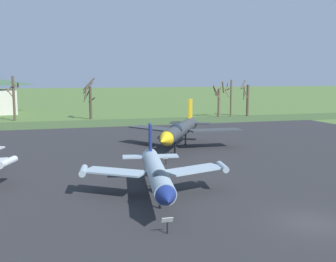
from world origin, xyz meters
TOP-DOWN VIEW (x-y plane):
  - ground_plane at (0.00, 0.00)m, footprint 600.00×600.00m
  - asphalt_apron at (0.00, 18.49)m, footprint 70.19×61.64m
  - grass_verge_strip at (0.00, 55.31)m, footprint 130.19×12.00m
  - jet_fighter_front_left at (0.04, 25.28)m, footprint 12.69×15.95m
  - info_placard_front_left at (-3.83, 17.75)m, footprint 0.53×0.30m
  - jet_fighter_rear_center at (-7.51, 7.34)m, footprint 11.11×13.56m
  - info_placard_rear_center at (-8.61, 0.82)m, footprint 0.65×0.25m
  - bare_tree_left_of_center at (-21.31, 64.59)m, footprint 2.51×2.53m
  - bare_tree_center at (-6.79, 63.56)m, footprint 2.58×2.18m
  - bare_tree_right_of_center at (20.14, 60.35)m, footprint 2.49×2.44m
  - bare_tree_far_right at (23.02, 60.50)m, footprint 2.36×2.64m
  - bare_tree_backdrop_extra at (26.85, 60.33)m, footprint 2.03×2.82m

SIDE VIEW (x-z plane):
  - ground_plane at x=0.00m, z-range 0.00..0.00m
  - asphalt_apron at x=0.00m, z-range 0.00..0.05m
  - grass_verge_strip at x=0.00m, z-range 0.00..0.06m
  - info_placard_front_left at x=-3.83m, z-range 0.11..1.04m
  - info_placard_rear_center at x=-8.61m, z-range 0.14..1.14m
  - jet_fighter_rear_center at x=-7.51m, z-range -0.41..4.31m
  - jet_fighter_front_left at x=0.04m, z-range -0.44..5.22m
  - bare_tree_backdrop_extra at x=26.85m, z-range -0.08..7.88m
  - bare_tree_right_of_center at x=20.14m, z-range 0.07..7.75m
  - bare_tree_center at x=-6.79m, z-range -0.04..8.36m
  - bare_tree_far_right at x=23.02m, z-range 0.27..8.23m
  - bare_tree_left_of_center at x=-21.31m, z-range 0.32..9.05m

